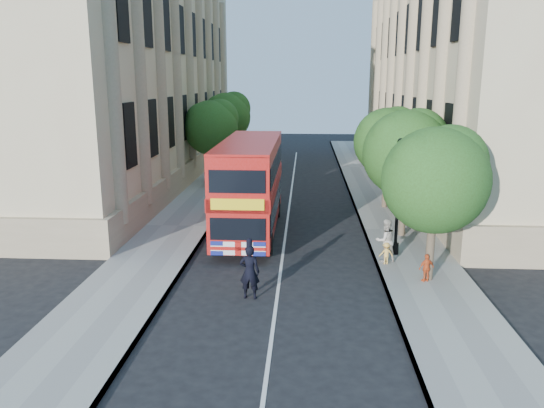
% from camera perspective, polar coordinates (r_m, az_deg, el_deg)
% --- Properties ---
extents(ground, '(120.00, 120.00, 0.00)m').
position_cam_1_polar(ground, '(18.48, 0.35, -11.39)').
color(ground, black).
rests_on(ground, ground).
extents(pavement_right, '(3.50, 80.00, 0.12)m').
position_cam_1_polar(pavement_right, '(28.24, 13.28, -2.79)').
color(pavement_right, gray).
rests_on(pavement_right, ground).
extents(pavement_left, '(3.50, 80.00, 0.12)m').
position_cam_1_polar(pavement_left, '(28.63, -10.06, -2.41)').
color(pavement_left, gray).
rests_on(pavement_left, ground).
extents(building_right, '(12.00, 38.00, 18.00)m').
position_cam_1_polar(building_right, '(42.75, 21.80, 14.12)').
color(building_right, tan).
rests_on(building_right, ground).
extents(building_left, '(12.00, 38.00, 18.00)m').
position_cam_1_polar(building_left, '(43.36, -16.81, 14.46)').
color(building_left, tan).
rests_on(building_left, ground).
extents(tree_right_near, '(4.00, 4.00, 6.08)m').
position_cam_1_polar(tree_right_near, '(20.68, 17.28, 3.05)').
color(tree_right_near, '#473828').
rests_on(tree_right_near, ground).
extents(tree_right_mid, '(4.20, 4.20, 6.37)m').
position_cam_1_polar(tree_right_mid, '(26.46, 14.33, 5.79)').
color(tree_right_mid, '#473828').
rests_on(tree_right_mid, ground).
extents(tree_right_far, '(4.00, 4.00, 6.15)m').
position_cam_1_polar(tree_right_far, '(32.35, 12.40, 6.97)').
color(tree_right_far, '#473828').
rests_on(tree_right_far, ground).
extents(tree_left_far, '(4.00, 4.00, 6.30)m').
position_cam_1_polar(tree_left_far, '(39.54, -6.52, 8.48)').
color(tree_left_far, '#473828').
rests_on(tree_left_far, ground).
extents(tree_left_back, '(4.20, 4.20, 6.65)m').
position_cam_1_polar(tree_left_back, '(47.39, -4.83, 9.63)').
color(tree_left_back, '#473828').
rests_on(tree_left_back, ground).
extents(lamp_post, '(0.32, 0.32, 5.16)m').
position_cam_1_polar(lamp_post, '(23.70, 13.37, 0.25)').
color(lamp_post, black).
rests_on(lamp_post, pavement_right).
extents(double_decker_bus, '(2.71, 10.09, 4.66)m').
position_cam_1_polar(double_decker_bus, '(26.70, -2.37, 2.19)').
color(double_decker_bus, '#A8100B').
rests_on(double_decker_bus, ground).
extents(box_van, '(2.13, 4.76, 2.67)m').
position_cam_1_polar(box_van, '(33.50, -3.04, 2.26)').
color(box_van, black).
rests_on(box_van, ground).
extents(police_constable, '(0.76, 0.53, 2.00)m').
position_cam_1_polar(police_constable, '(19.08, -2.42, -7.32)').
color(police_constable, black).
rests_on(police_constable, ground).
extents(woman_pedestrian, '(1.07, 0.95, 1.85)m').
position_cam_1_polar(woman_pedestrian, '(23.02, 12.11, -3.85)').
color(woman_pedestrian, beige).
rests_on(woman_pedestrian, pavement_right).
extents(child_a, '(0.70, 0.49, 1.10)m').
position_cam_1_polar(child_a, '(21.26, 16.28, -6.61)').
color(child_a, '#E35A28').
rests_on(child_a, pavement_right).
extents(child_b, '(0.64, 0.43, 0.93)m').
position_cam_1_polar(child_b, '(22.85, 12.17, -5.19)').
color(child_b, '#EDB750').
rests_on(child_b, pavement_right).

